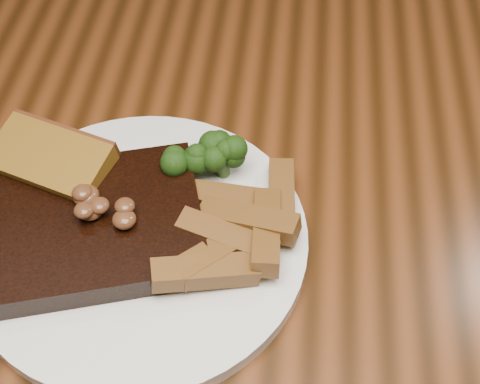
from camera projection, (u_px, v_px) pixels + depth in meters
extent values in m
cube|color=#4F260F|center=(230.00, 239.00, 0.63)|extent=(1.60, 0.90, 0.04)
cube|color=black|center=(289.00, 35.00, 1.34)|extent=(0.41, 0.41, 0.04)
cylinder|color=black|center=(357.00, 72.00, 1.60)|extent=(0.04, 0.04, 0.39)
cylinder|color=black|center=(222.00, 60.00, 1.62)|extent=(0.04, 0.04, 0.39)
cylinder|color=black|center=(354.00, 174.00, 1.39)|extent=(0.04, 0.04, 0.39)
cylinder|color=black|center=(200.00, 159.00, 1.42)|extent=(0.04, 0.04, 0.39)
cylinder|color=silver|center=(140.00, 241.00, 0.60)|extent=(0.36, 0.36, 0.01)
cube|color=black|center=(92.00, 227.00, 0.59)|extent=(0.23, 0.19, 0.03)
cube|color=beige|center=(74.00, 295.00, 0.55)|extent=(0.15, 0.06, 0.02)
cube|color=brown|center=(55.00, 175.00, 0.63)|extent=(0.12, 0.09, 0.02)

